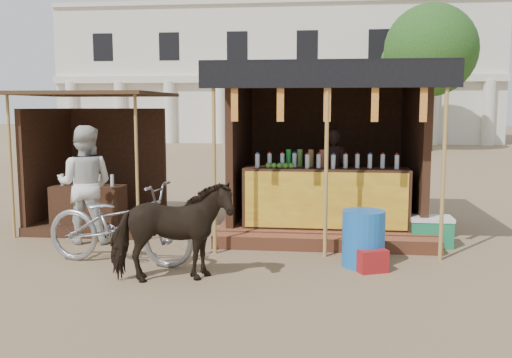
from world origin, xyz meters
The scene contains 11 objects.
ground centered at (0.00, 0.00, 0.00)m, with size 120.00×120.00×0.00m, color #846B4C.
main_stall centered at (1.01, 3.36, 1.02)m, with size 3.60×3.61×2.78m.
secondary_stall centered at (-3.17, 3.24, 0.85)m, with size 2.40×2.40×2.38m.
cow centered at (-0.87, 0.14, 0.62)m, with size 0.67×1.48×1.25m, color black.
motorbike centered at (-1.77, 0.86, 0.56)m, with size 0.75×2.14×1.12m, color gray.
bystander centered at (-2.75, 2.00, 0.92)m, with size 0.90×0.70×1.85m, color silver.
blue_barrel centered at (1.51, 1.12, 0.38)m, with size 0.57×0.57×0.76m, color blue.
red_crate centered at (1.57, 0.94, 0.15)m, with size 0.38×0.42×0.30m, color maroon.
cooler centered at (2.61, 2.37, 0.23)m, with size 0.64×0.44×0.46m.
background_building centered at (-2.00, 29.94, 3.98)m, with size 26.00×7.45×8.18m.
tree centered at (5.81, 22.14, 4.63)m, with size 4.50×4.40×7.00m.
Camera 1 is at (0.94, -6.47, 2.14)m, focal length 40.00 mm.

